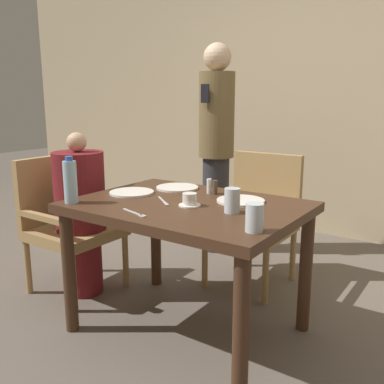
{
  "coord_description": "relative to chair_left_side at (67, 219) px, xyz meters",
  "views": [
    {
      "loc": [
        1.25,
        -1.77,
        1.27
      ],
      "look_at": [
        0.0,
        0.04,
        0.78
      ],
      "focal_mm": 40.0,
      "sensor_mm": 36.0,
      "label": 1
    }
  ],
  "objects": [
    {
      "name": "ground_plane",
      "position": [
        0.98,
        0.0,
        -0.48
      ],
      "size": [
        16.0,
        16.0,
        0.0
      ],
      "primitive_type": "plane",
      "color": "#60564C"
    },
    {
      "name": "wall_back",
      "position": [
        0.98,
        2.16,
        0.92
      ],
      "size": [
        8.0,
        0.06,
        2.8
      ],
      "color": "tan",
      "rests_on": "ground_plane"
    },
    {
      "name": "dining_table",
      "position": [
        0.98,
        0.0,
        0.15
      ],
      "size": [
        1.17,
        0.86,
        0.73
      ],
      "color": "#422819",
      "rests_on": "ground_plane"
    },
    {
      "name": "chair_left_side",
      "position": [
        0.0,
        0.0,
        0.0
      ],
      "size": [
        0.51,
        0.51,
        0.89
      ],
      "color": "#A88451",
      "rests_on": "ground_plane"
    },
    {
      "name": "diner_in_left_chair",
      "position": [
        0.14,
        0.0,
        0.06
      ],
      "size": [
        0.32,
        0.32,
        1.06
      ],
      "color": "maroon",
      "rests_on": "ground_plane"
    },
    {
      "name": "chair_far_side",
      "position": [
        0.98,
        0.82,
        0.0
      ],
      "size": [
        0.51,
        0.51,
        0.89
      ],
      "color": "#A88451",
      "rests_on": "ground_plane"
    },
    {
      "name": "standing_host",
      "position": [
        0.42,
        1.2,
        0.42
      ],
      "size": [
        0.29,
        0.32,
        1.68
      ],
      "color": "#2D2D33",
      "rests_on": "ground_plane"
    },
    {
      "name": "plate_main_left",
      "position": [
        0.72,
        0.26,
        0.25
      ],
      "size": [
        0.25,
        0.25,
        0.01
      ],
      "color": "white",
      "rests_on": "dining_table"
    },
    {
      "name": "plate_main_right",
      "position": [
        0.59,
        -0.0,
        0.25
      ],
      "size": [
        0.25,
        0.25,
        0.01
      ],
      "color": "white",
      "rests_on": "dining_table"
    },
    {
      "name": "plate_dessert_center",
      "position": [
        1.2,
        0.18,
        0.25
      ],
      "size": [
        0.25,
        0.25,
        0.01
      ],
      "color": "white",
      "rests_on": "dining_table"
    },
    {
      "name": "teacup_with_saucer",
      "position": [
        1.03,
        -0.05,
        0.28
      ],
      "size": [
        0.11,
        0.11,
        0.07
      ],
      "color": "white",
      "rests_on": "dining_table"
    },
    {
      "name": "water_bottle",
      "position": [
        0.48,
        -0.35,
        0.36
      ],
      "size": [
        0.07,
        0.07,
        0.24
      ],
      "color": "#A3C6DB",
      "rests_on": "dining_table"
    },
    {
      "name": "glass_tall_near",
      "position": [
        1.49,
        -0.24,
        0.31
      ],
      "size": [
        0.08,
        0.08,
        0.12
      ],
      "color": "silver",
      "rests_on": "dining_table"
    },
    {
      "name": "glass_tall_mid",
      "position": [
        1.27,
        -0.04,
        0.31
      ],
      "size": [
        0.08,
        0.08,
        0.12
      ],
      "color": "silver",
      "rests_on": "dining_table"
    },
    {
      "name": "salt_shaker",
      "position": [
        0.95,
        0.25,
        0.29
      ],
      "size": [
        0.03,
        0.03,
        0.09
      ],
      "color": "white",
      "rests_on": "dining_table"
    },
    {
      "name": "pepper_shaker",
      "position": [
        0.99,
        0.25,
        0.29
      ],
      "size": [
        0.03,
        0.03,
        0.08
      ],
      "color": "#4C3D2D",
      "rests_on": "dining_table"
    },
    {
      "name": "fork_beside_plate",
      "position": [
        0.91,
        -0.32,
        0.25
      ],
      "size": [
        0.18,
        0.07,
        0.0
      ],
      "color": "silver",
      "rests_on": "dining_table"
    },
    {
      "name": "knife_beside_plate",
      "position": [
        0.86,
        -0.05,
        0.25
      ],
      "size": [
        0.16,
        0.13,
        0.0
      ],
      "color": "silver",
      "rests_on": "dining_table"
    }
  ]
}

